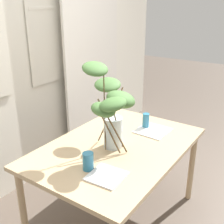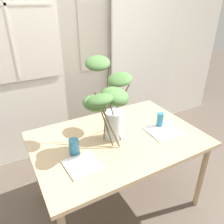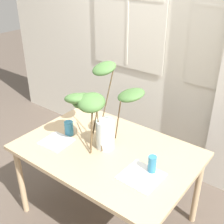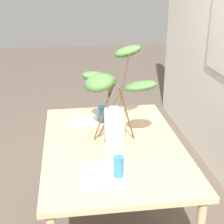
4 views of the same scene
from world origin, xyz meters
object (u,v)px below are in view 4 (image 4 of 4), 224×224
at_px(drinking_glass_blue_left, 103,114).
at_px(drinking_glass_blue_right, 118,167).
at_px(vase_with_branches, 113,93).
at_px(plate_square_right, 103,175).
at_px(dining_table, 113,152).
at_px(plate_square_left, 84,121).

distance_m(drinking_glass_blue_left, drinking_glass_blue_right, 0.81).
relative_size(vase_with_branches, plate_square_right, 2.59).
xyz_separation_m(drinking_glass_blue_left, plate_square_right, (0.78, -0.09, -0.06)).
bearing_deg(drinking_glass_blue_left, dining_table, 3.90).
relative_size(drinking_glass_blue_right, plate_square_left, 0.60).
bearing_deg(drinking_glass_blue_right, dining_table, 176.57).
bearing_deg(plate_square_left, dining_table, 24.18).
xyz_separation_m(dining_table, drinking_glass_blue_right, (0.42, -0.03, 0.13)).
bearing_deg(vase_with_branches, drinking_glass_blue_right, -3.86).
height_order(vase_with_branches, plate_square_right, vase_with_branches).
relative_size(dining_table, plate_square_right, 5.23).
xyz_separation_m(dining_table, plate_square_right, (0.39, -0.11, 0.07)).
distance_m(drinking_glass_blue_right, plate_square_right, 0.11).
bearing_deg(dining_table, drinking_glass_blue_left, -176.10).
xyz_separation_m(drinking_glass_blue_right, plate_square_left, (-0.81, -0.15, -0.06)).
bearing_deg(plate_square_right, drinking_glass_blue_left, 173.74).
relative_size(dining_table, plate_square_left, 6.27).
height_order(plate_square_left, plate_square_right, plate_square_left).
bearing_deg(drinking_glass_blue_left, plate_square_right, -6.26).
bearing_deg(plate_square_left, drinking_glass_blue_left, 89.19).
bearing_deg(dining_table, drinking_glass_blue_right, -3.43).
relative_size(plate_square_left, plate_square_right, 0.83).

